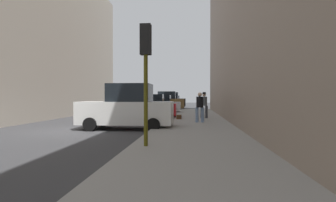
{
  "coord_description": "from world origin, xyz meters",
  "views": [
    {
      "loc": [
        5.88,
        -11.89,
        1.61
      ],
      "look_at": [
        4.22,
        5.87,
        1.32
      ],
      "focal_mm": 28.0,
      "sensor_mm": 36.0,
      "label": 1
    }
  ],
  "objects": [
    {
      "name": "parked_red_hatchback",
      "position": [
        2.65,
        7.08,
        0.85
      ],
      "size": [
        4.26,
        2.16,
        1.79
      ],
      "color": "#B2191E",
      "rests_on": "ground_plane"
    },
    {
      "name": "duffel_bag",
      "position": [
        5.0,
        5.28,
        0.29
      ],
      "size": [
        0.32,
        0.44,
        0.28
      ],
      "color": "#472D19",
      "rests_on": "sidewalk"
    },
    {
      "name": "fire_hydrant",
      "position": [
        4.45,
        3.1,
        0.5
      ],
      "size": [
        0.42,
        0.22,
        0.7
      ],
      "color": "red",
      "rests_on": "sidewalk"
    },
    {
      "name": "sidewalk",
      "position": [
        6.0,
        0.0,
        0.07
      ],
      "size": [
        4.0,
        40.0,
        0.15
      ],
      "primitive_type": "cube",
      "color": "gray",
      "rests_on": "ground_plane"
    },
    {
      "name": "traffic_light",
      "position": [
        4.5,
        -4.23,
        2.76
      ],
      "size": [
        0.32,
        0.32,
        3.6
      ],
      "color": "#514C0F",
      "rests_on": "sidewalk"
    },
    {
      "name": "parked_gray_coupe",
      "position": [
        2.65,
        30.99,
        0.85
      ],
      "size": [
        4.26,
        2.17,
        1.79
      ],
      "color": "slate",
      "rests_on": "ground_plane"
    },
    {
      "name": "ground_plane",
      "position": [
        0.0,
        0.0,
        0.0
      ],
      "size": [
        120.0,
        120.0,
        0.0
      ],
      "primitive_type": "plane",
      "color": "#38383A"
    },
    {
      "name": "parked_bronze_suv",
      "position": [
        2.65,
        19.59,
        1.03
      ],
      "size": [
        4.65,
        2.16,
        2.25
      ],
      "color": "brown",
      "rests_on": "ground_plane"
    },
    {
      "name": "parked_silver_sedan",
      "position": [
        2.65,
        13.39,
        0.85
      ],
      "size": [
        4.21,
        2.07,
        1.79
      ],
      "color": "#B7BABF",
      "rests_on": "ground_plane"
    },
    {
      "name": "parked_white_van",
      "position": [
        2.65,
        0.85,
        1.03
      ],
      "size": [
        4.6,
        2.06,
        2.25
      ],
      "color": "silver",
      "rests_on": "ground_plane"
    },
    {
      "name": "pedestrian_in_jeans",
      "position": [
        6.3,
        3.16,
        1.1
      ],
      "size": [
        0.5,
        0.4,
        1.71
      ],
      "color": "#728CB2",
      "rests_on": "sidewalk"
    },
    {
      "name": "parked_black_suv",
      "position": [
        2.65,
        25.28,
        1.03
      ],
      "size": [
        4.6,
        2.07,
        2.25
      ],
      "color": "black",
      "rests_on": "ground_plane"
    },
    {
      "name": "pedestrian_with_beanie",
      "position": [
        6.68,
        6.24,
        1.14
      ],
      "size": [
        0.52,
        0.47,
        1.78
      ],
      "color": "#333338",
      "rests_on": "sidewalk"
    }
  ]
}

